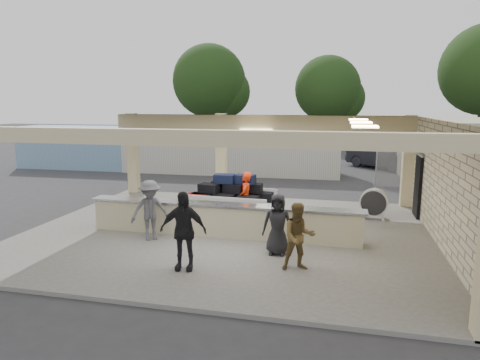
% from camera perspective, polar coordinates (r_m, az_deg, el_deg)
% --- Properties ---
extents(ground, '(120.00, 120.00, 0.00)m').
position_cam_1_polar(ground, '(13.25, -1.79, -7.22)').
color(ground, '#2D2D30').
rests_on(ground, ground).
extents(pavilion, '(12.01, 10.00, 3.55)m').
position_cam_1_polar(pavilion, '(13.49, -0.22, -0.99)').
color(pavilion, '#5E5B57').
rests_on(pavilion, ground).
extents(baggage_counter, '(8.20, 0.58, 0.98)m').
position_cam_1_polar(baggage_counter, '(12.62, -2.40, -5.34)').
color(baggage_counter, '#BBB18C').
rests_on(baggage_counter, pavilion).
extents(luggage_cart, '(2.83, 1.84, 1.60)m').
position_cam_1_polar(luggage_cart, '(13.89, -1.35, -2.28)').
color(luggage_cart, silver).
rests_on(luggage_cart, pavilion).
extents(drum_fan, '(0.97, 0.52, 1.04)m').
position_cam_1_polar(drum_fan, '(15.14, 17.41, -2.90)').
color(drum_fan, silver).
rests_on(drum_fan, pavilion).
extents(baggage_handler, '(0.35, 0.63, 1.74)m').
position_cam_1_polar(baggage_handler, '(13.61, 0.74, -2.53)').
color(baggage_handler, red).
rests_on(baggage_handler, pavilion).
extents(passenger_a, '(0.85, 0.56, 1.61)m').
position_cam_1_polar(passenger_a, '(10.14, 7.84, -7.48)').
color(passenger_a, brown).
rests_on(passenger_a, pavilion).
extents(passenger_b, '(1.14, 0.53, 1.87)m').
position_cam_1_polar(passenger_b, '(10.13, -7.59, -6.71)').
color(passenger_b, black).
rests_on(passenger_b, pavilion).
extents(passenger_c, '(1.13, 0.98, 1.73)m').
position_cam_1_polar(passenger_c, '(12.47, -11.87, -3.96)').
color(passenger_c, '#49484D').
rests_on(passenger_c, pavilion).
extents(passenger_d, '(0.79, 0.34, 1.59)m').
position_cam_1_polar(passenger_d, '(11.10, 5.03, -5.90)').
color(passenger_d, black).
rests_on(passenger_d, pavilion).
extents(car_white_a, '(4.88, 3.20, 1.28)m').
position_cam_1_polar(car_white_a, '(26.42, 27.17, 1.85)').
color(car_white_a, white).
rests_on(car_white_a, ground).
extents(car_dark, '(4.37, 4.02, 1.47)m').
position_cam_1_polar(car_dark, '(27.62, 18.41, 2.97)').
color(car_dark, black).
rests_on(car_dark, ground).
extents(container_white, '(12.34, 2.73, 2.66)m').
position_cam_1_polar(container_white, '(24.47, -1.30, 4.03)').
color(container_white, beige).
rests_on(container_white, ground).
extents(container_blue, '(9.87, 2.57, 2.55)m').
position_cam_1_polar(container_blue, '(27.69, -18.42, 4.12)').
color(container_blue, '#749DBA').
rests_on(container_blue, ground).
extents(tree_left, '(6.60, 6.30, 9.00)m').
position_cam_1_polar(tree_left, '(38.02, -3.59, 12.65)').
color(tree_left, '#382619').
rests_on(tree_left, ground).
extents(tree_mid, '(6.00, 5.60, 8.00)m').
position_cam_1_polar(tree_mid, '(38.38, 12.08, 11.49)').
color(tree_mid, '#382619').
rests_on(tree_mid, ground).
extents(adjacent_building, '(6.00, 8.00, 3.20)m').
position_cam_1_polar(adjacent_building, '(23.17, 28.78, 3.09)').
color(adjacent_building, '#B7B492').
rests_on(adjacent_building, ground).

